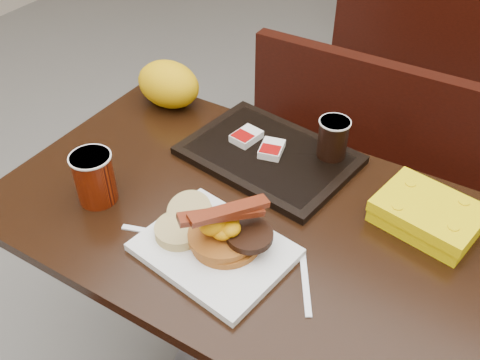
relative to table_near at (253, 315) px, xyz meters
The scene contains 20 objects.
table_near is the anchor object (origin of this frame).
bench_near_n 0.70m from the table_near, 90.00° to the left, with size 1.00×0.46×0.72m, color black, non-canonical shape.
bench_far_s 1.90m from the table_near, 90.00° to the left, with size 1.00×0.46×0.72m, color black, non-canonical shape.
platter 0.41m from the table_near, 96.92° to the right, with size 0.30×0.23×0.02m, color white.
pancake_stack 0.42m from the table_near, 91.28° to the right, with size 0.15×0.15×0.03m, color #955618.
sausage_patty 0.45m from the table_near, 65.95° to the right, with size 0.10×0.10×0.02m, color black.
scrambled_eggs 0.47m from the table_near, 99.94° to the right, with size 0.10×0.09×0.05m, color orange.
bacon_strips 0.50m from the table_near, 92.84° to the right, with size 0.18×0.08×0.01m, color #421104, non-canonical shape.
muffin_bottom 0.44m from the table_near, 124.42° to the right, with size 0.10×0.10×0.02m, color tan.
muffin_top 0.44m from the table_near, 136.74° to the right, with size 0.10×0.10×0.02m, color tan.
coffee_cup_near 0.57m from the table_near, 157.87° to the right, with size 0.09×0.09×0.13m, color maroon.
fork 0.45m from the table_near, 137.54° to the right, with size 0.14×0.03×0.00m, color white, non-canonical shape.
knife 0.44m from the table_near, 32.61° to the right, with size 0.16×0.01×0.00m, color white.
condiment_ketchup 0.40m from the table_near, behind, with size 0.04×0.03×0.01m, color #8C0504.
tray 0.44m from the table_near, 110.73° to the left, with size 0.41×0.29×0.02m, color black.
hashbrown_sleeve_left 0.49m from the table_near, 124.98° to the left, with size 0.06×0.08×0.02m, color silver.
hashbrown_sleeve_right 0.46m from the table_near, 109.06° to the left, with size 0.05×0.07×0.02m, color silver.
coffee_cup_far 0.53m from the table_near, 77.27° to the left, with size 0.07×0.07×0.10m, color black.
clamshell 0.55m from the table_near, 27.48° to the left, with size 0.22×0.16×0.06m, color yellow.
paper_bag 0.69m from the table_near, 148.07° to the left, with size 0.19×0.14×0.13m, color #E8BE07.
Camera 1 is at (0.42, -0.76, 1.59)m, focal length 39.94 mm.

